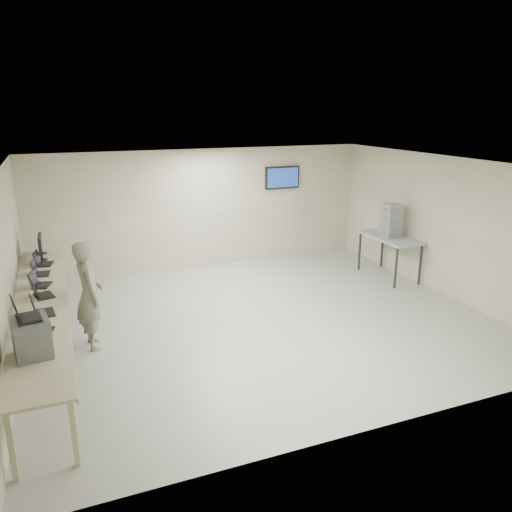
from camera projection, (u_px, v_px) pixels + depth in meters
name	position (u px, v px, depth m)	size (l,w,h in m)	color
room	(261.00, 244.00, 8.75)	(8.01, 7.01, 2.81)	#9FA28E
workbench	(42.00, 305.00, 7.57)	(0.76, 6.00, 0.90)	#C5AE91
equipment_box	(32.00, 337.00, 5.82)	(0.40, 0.45, 0.47)	slate
laptop_on_box	(23.00, 314.00, 5.71)	(0.35, 0.39, 0.28)	black
laptop_0	(38.00, 329.00, 6.43)	(0.33, 0.37, 0.25)	black
laptop_1	(40.00, 310.00, 7.03)	(0.33, 0.39, 0.28)	black
laptop_2	(40.00, 292.00, 7.68)	(0.37, 0.41, 0.27)	black
laptop_3	(38.00, 282.00, 8.14)	(0.36, 0.39, 0.26)	black
laptop_4	(39.00, 271.00, 8.69)	(0.31, 0.36, 0.26)	black
laptop_5	(41.00, 261.00, 9.23)	(0.35, 0.40, 0.28)	black
monitor_near	(40.00, 246.00, 9.47)	(0.21, 0.48, 0.47)	black
monitor_far	(41.00, 242.00, 9.89)	(0.19, 0.42, 0.41)	black
soldier	(89.00, 295.00, 7.84)	(0.64, 0.42, 1.76)	gray
side_table	(390.00, 240.00, 11.13)	(0.73, 1.57, 0.94)	#939DA3
storage_bins	(391.00, 220.00, 10.99)	(0.35, 0.39, 0.74)	gray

